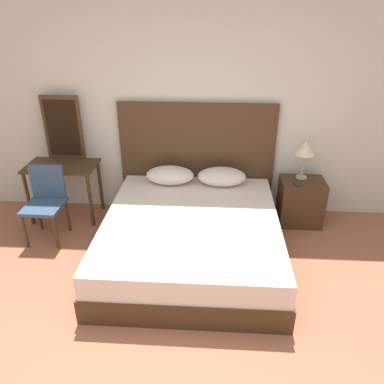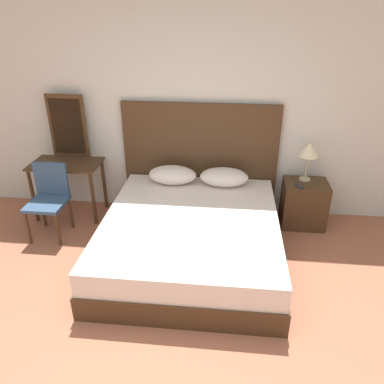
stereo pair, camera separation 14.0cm
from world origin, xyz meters
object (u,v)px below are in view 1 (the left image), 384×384
Objects in this scene: vanity_desk at (63,175)px; chair at (46,198)px; phone_on_bed at (181,223)px; nightstand at (300,202)px; bed at (191,238)px; phone_on_nightstand at (297,184)px; table_lamp at (305,149)px.

vanity_desk is 0.99× the size of chair.
phone_on_bed is at bearing -29.90° from vanity_desk.
bed is at bearing -147.88° from nightstand.
nightstand is at bearing 32.12° from bed.
chair is at bearing -95.71° from vanity_desk.
bed is at bearing -25.17° from vanity_desk.
bed is 13.05× the size of phone_on_nightstand.
chair reaches higher than vanity_desk.
chair is at bearing 164.43° from phone_on_bed.
phone_on_bed is at bearing -147.44° from phone_on_nightstand.
chair is (-3.01, -0.58, -0.46)m from table_lamp.
bed is 0.30m from phone_on_bed.
table_lamp reaches higher than phone_on_bed.
phone_on_bed is 0.28× the size of nightstand.
phone_on_bed is 1.56m from phone_on_nightstand.
vanity_desk is at bearing 84.29° from chair.
nightstand is 3.07m from chair.
chair is at bearing -172.36° from phone_on_nightstand.
table_lamp is 3.10m from chair.
table_lamp is at bearing 64.00° from phone_on_nightstand.
table_lamp reaches higher than nightstand.
vanity_desk reaches higher than bed.
phone_on_nightstand is at bearing -135.51° from nightstand.
chair reaches higher than phone_on_nightstand.
nightstand is 3.59× the size of phone_on_nightstand.
phone_on_bed is at bearing -143.92° from table_lamp.
nightstand is (1.42, 0.94, -0.21)m from phone_on_bed.
table_lamp is 0.55× the size of chair.
table_lamp is 0.42m from phone_on_nightstand.
phone_on_bed is at bearing -15.57° from chair.
phone_on_nightstand is at bearing 30.85° from bed.
phone_on_nightstand is (1.32, 0.84, 0.08)m from phone_on_bed.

